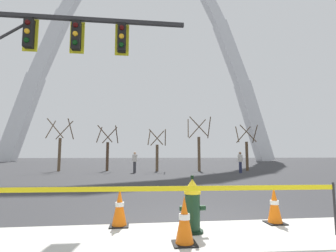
% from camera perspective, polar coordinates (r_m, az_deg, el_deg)
% --- Properties ---
extents(ground_plane, '(240.00, 240.00, 0.00)m').
position_cam_1_polar(ground_plane, '(5.48, 7.72, -20.64)').
color(ground_plane, '#333335').
extents(fire_hydrant, '(0.46, 0.48, 0.99)m').
position_cam_1_polar(fire_hydrant, '(4.79, 5.40, -17.02)').
color(fire_hydrant, black).
rests_on(fire_hydrant, ground).
extents(caution_tape_barrier, '(5.64, 0.29, 0.88)m').
position_cam_1_polar(caution_tape_barrier, '(4.39, 0.65, -16.03)').
color(caution_tape_barrier, '#232326').
rests_on(caution_tape_barrier, ground).
extents(traffic_cone_by_hydrant, '(0.36, 0.36, 0.73)m').
position_cam_1_polar(traffic_cone_by_hydrant, '(5.77, 22.40, -15.85)').
color(traffic_cone_by_hydrant, black).
rests_on(traffic_cone_by_hydrant, ground).
extents(traffic_cone_mid_sidewalk, '(0.36, 0.36, 0.73)m').
position_cam_1_polar(traffic_cone_mid_sidewalk, '(4.21, 3.64, -20.06)').
color(traffic_cone_mid_sidewalk, black).
rests_on(traffic_cone_mid_sidewalk, ground).
extents(traffic_cone_curb_edge, '(0.36, 0.36, 0.73)m').
position_cam_1_polar(traffic_cone_curb_edge, '(5.26, -10.63, -17.20)').
color(traffic_cone_curb_edge, black).
rests_on(traffic_cone_curb_edge, ground).
extents(traffic_signal_gantry, '(7.82, 0.44, 6.00)m').
position_cam_1_polar(traffic_signal_gantry, '(9.32, -31.02, 13.64)').
color(traffic_signal_gantry, '#232326').
rests_on(traffic_signal_gantry, ground).
extents(monument_arch, '(58.67, 3.02, 55.05)m').
position_cam_1_polar(monument_arch, '(60.80, -5.27, 15.61)').
color(monument_arch, silver).
rests_on(monument_arch, ground).
extents(tree_far_left, '(2.01, 2.02, 4.37)m').
position_cam_1_polar(tree_far_left, '(23.66, -22.77, -4.48)').
color(tree_far_left, brown).
rests_on(tree_far_left, ground).
extents(tree_left_mid, '(1.78, 1.79, 3.86)m').
position_cam_1_polar(tree_left_mid, '(22.89, -13.20, -5.34)').
color(tree_left_mid, '#473323').
rests_on(tree_left_mid, ground).
extents(tree_center_left, '(1.63, 1.64, 3.50)m').
position_cam_1_polar(tree_center_left, '(21.94, -2.43, -5.88)').
color(tree_center_left, brown).
rests_on(tree_center_left, ground).
extents(tree_center_right, '(2.08, 2.10, 4.53)m').
position_cam_1_polar(tree_center_right, '(22.12, 6.82, -4.65)').
color(tree_center_right, brown).
rests_on(tree_center_right, ground).
extents(tree_right_mid, '(1.82, 1.83, 3.94)m').
position_cam_1_polar(tree_right_mid, '(23.68, 16.95, -5.17)').
color(tree_right_mid, brown).
rests_on(tree_right_mid, ground).
extents(pedestrian_walking_left, '(0.38, 0.38, 1.59)m').
position_cam_1_polar(pedestrian_walking_left, '(20.23, -7.36, -7.88)').
color(pedestrian_walking_left, '#38383D').
rests_on(pedestrian_walking_left, ground).
extents(pedestrian_standing_center, '(0.27, 0.38, 1.59)m').
position_cam_1_polar(pedestrian_standing_center, '(20.53, 15.64, -7.67)').
color(pedestrian_standing_center, '#232847').
rests_on(pedestrian_standing_center, ground).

